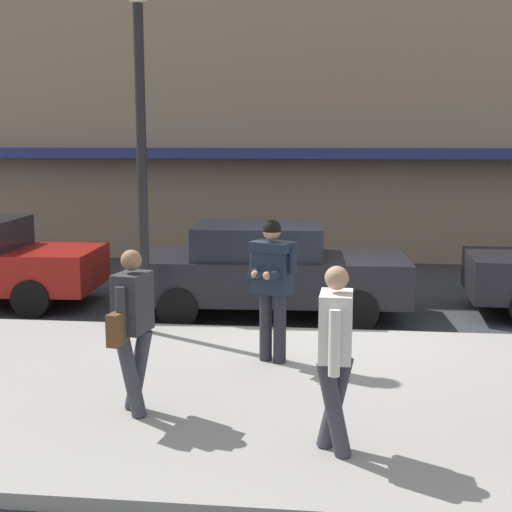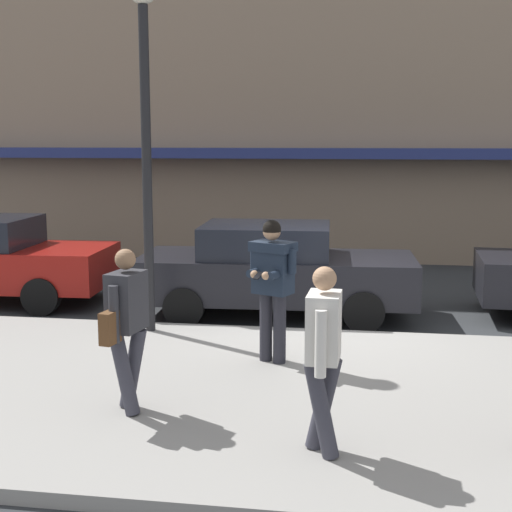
# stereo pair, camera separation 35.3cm
# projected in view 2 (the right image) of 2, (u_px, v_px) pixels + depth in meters

# --- Properties ---
(ground_plane) EXTENTS (80.00, 80.00, 0.00)m
(ground_plane) POSITION_uv_depth(u_px,v_px,m) (325.00, 335.00, 10.76)
(ground_plane) COLOR #2B2D30
(sidewalk) EXTENTS (32.00, 5.30, 0.14)m
(sidewalk) POSITION_uv_depth(u_px,v_px,m) (400.00, 402.00, 7.82)
(sidewalk) COLOR gray
(sidewalk) RESTS_ON ground
(curb_paint_line) EXTENTS (28.00, 0.12, 0.01)m
(curb_paint_line) POSITION_uv_depth(u_px,v_px,m) (392.00, 336.00, 10.66)
(curb_paint_line) COLOR silver
(curb_paint_line) RESTS_ON ground
(storefront_facade) EXTENTS (28.00, 4.70, 11.88)m
(storefront_facade) POSITION_uv_depth(u_px,v_px,m) (388.00, 18.00, 17.93)
(storefront_facade) COLOR #84705B
(storefront_facade) RESTS_ON ground
(parked_sedan_mid) EXTENTS (4.58, 2.10, 1.54)m
(parked_sedan_mid) POSITION_uv_depth(u_px,v_px,m) (274.00, 269.00, 11.78)
(parked_sedan_mid) COLOR black
(parked_sedan_mid) RESTS_ON ground
(man_texting_on_phone) EXTENTS (0.61, 0.65, 1.81)m
(man_texting_on_phone) POSITION_uv_depth(u_px,v_px,m) (272.00, 275.00, 8.82)
(man_texting_on_phone) COLOR #23232B
(man_texting_on_phone) RESTS_ON sidewalk
(pedestrian_in_light_coat) EXTENTS (0.34, 0.60, 1.70)m
(pedestrian_in_light_coat) POSITION_uv_depth(u_px,v_px,m) (323.00, 348.00, 6.23)
(pedestrian_in_light_coat) COLOR #33333D
(pedestrian_in_light_coat) RESTS_ON sidewalk
(pedestrian_with_bag) EXTENTS (0.38, 0.72, 1.70)m
(pedestrian_with_bag) POSITION_uv_depth(u_px,v_px,m) (126.00, 320.00, 7.20)
(pedestrian_with_bag) COLOR #33333D
(pedestrian_with_bag) RESTS_ON sidewalk
(street_lamp_post) EXTENTS (0.36, 0.36, 4.88)m
(street_lamp_post) POSITION_uv_depth(u_px,v_px,m) (146.00, 123.00, 10.00)
(street_lamp_post) COLOR black
(street_lamp_post) RESTS_ON sidewalk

